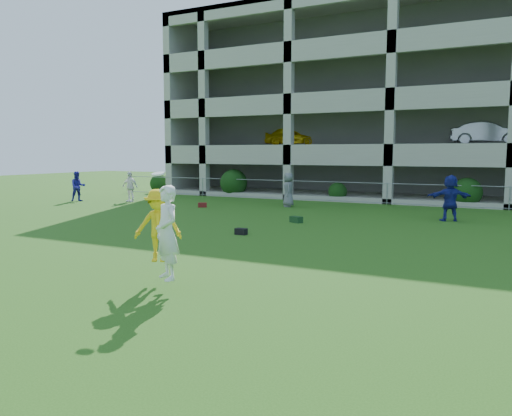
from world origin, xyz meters
The scene contains 12 objects.
ground centered at (0.00, 0.00, 0.00)m, with size 100.00×100.00×0.00m, color #235114.
bystander_a centered at (-16.46, 12.60, 0.87)m, with size 0.85×0.66×1.74m, color #28219A.
bystander_b centered at (-13.55, 13.74, 0.87)m, with size 1.02×0.42×1.74m, color white.
bystander_c centered at (-4.34, 15.44, 0.89)m, with size 0.87×0.57×1.79m, color slate.
bystander_d centered at (3.79, 13.50, 0.96)m, with size 1.79×0.57×1.93m, color navy.
bag_black_b centered at (-2.27, 6.50, 0.11)m, with size 0.40×0.25×0.22m, color black.
bag_red_f centered at (-8.23, 13.19, 0.12)m, with size 0.45×0.28×0.24m, color #611C10.
bag_green_g centered at (-1.71, 10.15, 0.12)m, with size 0.50×0.30×0.25m, color #13351C.
frisbee_contest centered at (-0.58, -0.10, 1.25)m, with size 1.70×1.46×2.18m.
parking_garage centered at (-0.01, 27.70, 6.01)m, with size 30.00×14.00×12.00m.
fence centered at (0.00, 19.00, 0.61)m, with size 36.06×0.06×1.20m.
shrub_row centered at (4.59, 19.70, 1.51)m, with size 34.38×2.52×3.50m.
Camera 1 is at (5.97, -8.50, 2.84)m, focal length 35.00 mm.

